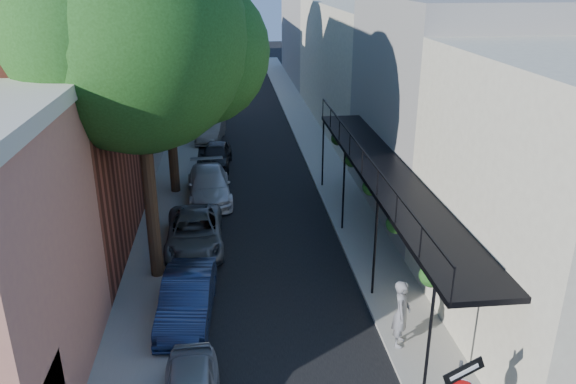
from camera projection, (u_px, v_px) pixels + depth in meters
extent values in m
cube|color=black|center=(246.00, 127.00, 38.38)|extent=(6.00, 64.00, 0.01)
cube|color=gray|center=(187.00, 127.00, 37.97)|extent=(2.00, 64.00, 0.12)
cube|color=gray|center=(304.00, 124.00, 38.76)|extent=(2.00, 64.00, 0.12)
cube|color=gray|center=(117.00, 28.00, 20.15)|extent=(0.06, 7.00, 4.00)
cube|color=gray|center=(89.00, 72.00, 32.14)|extent=(8.00, 12.00, 9.00)
cube|color=beige|center=(127.00, 37.00, 44.91)|extent=(8.00, 16.00, 10.00)
cube|color=#B56D5D|center=(150.00, 32.00, 58.22)|extent=(8.00, 12.00, 8.00)
cube|color=gray|center=(469.00, 108.00, 23.76)|extent=(8.00, 10.00, 9.00)
cube|color=beige|center=(378.00, 65.00, 37.81)|extent=(8.00, 20.00, 8.00)
cube|color=gray|center=(331.00, 26.00, 54.10)|extent=(8.00, 16.00, 10.00)
cube|color=black|center=(389.00, 174.00, 19.02)|extent=(2.00, 16.00, 0.15)
cube|color=black|center=(363.00, 150.00, 18.60)|extent=(0.05, 16.00, 0.05)
cylinder|color=black|center=(429.00, 344.00, 13.08)|extent=(0.08, 0.08, 3.40)
cylinder|color=black|center=(323.00, 152.00, 26.95)|extent=(0.08, 0.08, 3.40)
sphere|color=#1B4112|center=(431.00, 275.00, 13.58)|extent=(0.60, 0.60, 0.60)
sphere|color=#1B4112|center=(371.00, 187.00, 19.13)|extent=(0.60, 0.60, 0.60)
sphere|color=#1B4112|center=(338.00, 138.00, 24.68)|extent=(0.60, 0.60, 0.60)
cube|color=black|center=(464.00, 371.00, 10.84)|extent=(0.89, 0.15, 0.58)
cube|color=white|center=(464.00, 372.00, 10.82)|extent=(0.60, 0.10, 0.31)
cylinder|color=black|center=(149.00, 183.00, 18.23)|extent=(0.44, 0.44, 7.00)
sphere|color=#1B4112|center=(135.00, 40.00, 16.57)|extent=(6.80, 6.80, 6.80)
sphere|color=#1B4112|center=(196.00, 52.00, 17.86)|extent=(4.76, 4.76, 4.76)
cylinder|color=black|center=(171.00, 129.00, 25.75)|extent=(0.44, 0.44, 6.30)
sphere|color=#1B4112|center=(164.00, 38.00, 24.27)|extent=(6.00, 6.00, 6.00)
sphere|color=#1B4112|center=(200.00, 47.00, 25.43)|extent=(4.20, 4.20, 4.20)
cylinder|color=black|center=(183.00, 82.00, 33.89)|extent=(0.44, 0.44, 7.35)
sphere|color=#1B4112|center=(209.00, 7.00, 33.48)|extent=(4.90, 4.90, 4.90)
imported|color=#162345|center=(187.00, 298.00, 16.98)|extent=(1.72, 4.26, 1.37)
imported|color=#595C61|center=(195.00, 233.00, 21.35)|extent=(2.26, 4.67, 1.28)
imported|color=silver|center=(209.00, 185.00, 25.97)|extent=(2.25, 4.84, 1.37)
imported|color=black|center=(216.00, 155.00, 30.25)|extent=(1.85, 3.97, 1.31)
imported|color=slate|center=(211.00, 131.00, 34.93)|extent=(1.88, 4.11, 1.31)
imported|color=#969CA9|center=(208.00, 115.00, 39.04)|extent=(2.11, 4.40, 1.21)
imported|color=slate|center=(402.00, 313.00, 15.47)|extent=(0.72, 0.86, 1.99)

